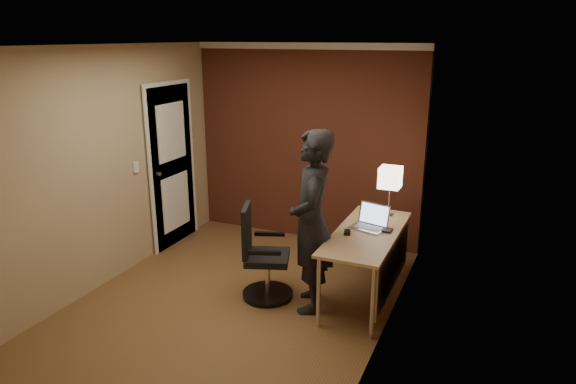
# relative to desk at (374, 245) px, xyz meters

# --- Properties ---
(room) EXTENTS (4.00, 4.00, 4.00)m
(room) POSITION_rel_desk_xyz_m (-1.53, 0.95, 0.77)
(room) COLOR brown
(room) RESTS_ON ground
(desk) EXTENTS (0.60, 1.50, 0.73)m
(desk) POSITION_rel_desk_xyz_m (0.00, 0.00, 0.00)
(desk) COLOR tan
(desk) RESTS_ON ground
(desk_lamp) EXTENTS (0.22, 0.22, 0.54)m
(desk_lamp) POSITION_rel_desk_xyz_m (0.01, 0.55, 0.55)
(desk_lamp) COLOR silver
(desk_lamp) RESTS_ON desk
(laptop) EXTENTS (0.39, 0.33, 0.23)m
(laptop) POSITION_rel_desk_xyz_m (-0.07, 0.13, 0.19)
(laptop) COLOR silver
(laptop) RESTS_ON desk
(mouse) EXTENTS (0.08, 0.11, 0.03)m
(mouse) POSITION_rel_desk_xyz_m (-0.23, -0.14, 0.14)
(mouse) COLOR black
(mouse) RESTS_ON desk
(wallet) EXTENTS (0.10, 0.12, 0.02)m
(wallet) POSITION_rel_desk_xyz_m (0.11, 0.08, 0.14)
(wallet) COLOR black
(wallet) RESTS_ON desk
(office_chair) EXTENTS (0.55, 0.61, 0.96)m
(office_chair) POSITION_rel_desk_xyz_m (-1.05, -0.38, -0.18)
(office_chair) COLOR black
(office_chair) RESTS_ON ground
(person) EXTENTS (0.62, 0.75, 1.78)m
(person) POSITION_rel_desk_xyz_m (-0.52, -0.36, 0.29)
(person) COLOR black
(person) RESTS_ON ground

